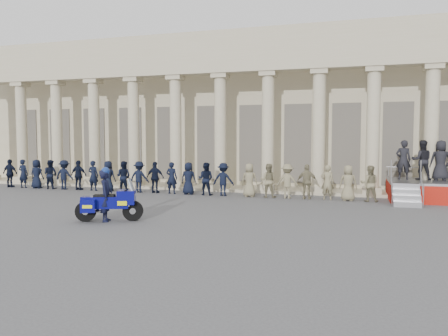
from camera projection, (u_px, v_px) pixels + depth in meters
ground at (189, 218)px, 15.71m from camera, size 90.00×90.00×0.00m
building at (268, 113)px, 29.48m from camera, size 40.00×12.50×9.00m
officer_rank at (170, 178)px, 22.44m from camera, size 20.72×0.62×1.64m
reviewing_stand at (442, 168)px, 19.93m from camera, size 4.52×4.27×2.77m
motorcycle at (110, 203)px, 15.03m from camera, size 2.21×1.33×1.48m
rider at (106, 195)px, 15.00m from camera, size 0.64×0.77×1.88m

